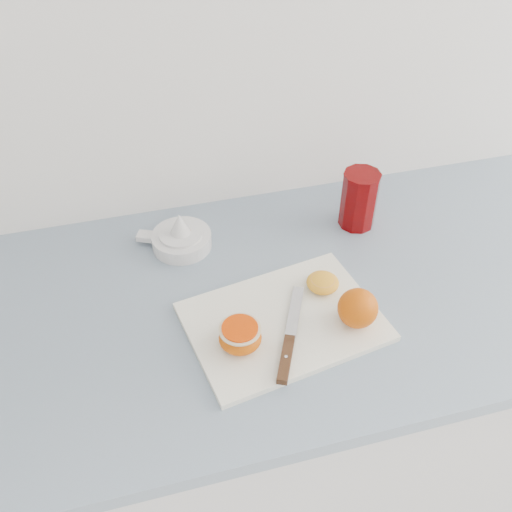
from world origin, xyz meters
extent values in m
cube|color=silver|center=(0.18, 1.70, 0.43)|extent=(2.58, 0.60, 0.86)
cube|color=#7993A8|center=(0.18, 1.70, 0.88)|extent=(2.64, 0.64, 0.03)
cube|color=white|center=(0.07, 1.62, 0.90)|extent=(0.36, 0.29, 0.01)
sphere|color=#DB5E05|center=(0.18, 1.58, 0.94)|extent=(0.07, 0.07, 0.07)
ellipsoid|color=#DB5E05|center=(-0.02, 1.58, 0.92)|extent=(0.07, 0.07, 0.04)
cylinder|color=beige|center=(-0.02, 1.58, 0.94)|extent=(0.07, 0.07, 0.00)
cylinder|color=#F94101|center=(-0.02, 1.58, 0.94)|extent=(0.06, 0.06, 0.00)
ellipsoid|color=orange|center=(0.16, 1.67, 0.91)|extent=(0.06, 0.06, 0.03)
cylinder|color=#EA924A|center=(0.16, 1.67, 0.92)|extent=(0.04, 0.04, 0.00)
cube|color=#4B3018|center=(0.04, 1.53, 0.91)|extent=(0.05, 0.09, 0.01)
cube|color=#B7B7BC|center=(0.09, 1.63, 0.91)|extent=(0.07, 0.12, 0.00)
cylinder|color=#B7B7BC|center=(0.04, 1.53, 0.91)|extent=(0.01, 0.01, 0.01)
cylinder|color=white|center=(-0.07, 1.87, 0.90)|extent=(0.12, 0.12, 0.03)
cylinder|color=white|center=(-0.07, 1.87, 0.92)|extent=(0.09, 0.09, 0.01)
cone|color=white|center=(-0.07, 1.87, 0.95)|extent=(0.04, 0.04, 0.04)
cube|color=white|center=(-0.14, 1.90, 0.91)|extent=(0.05, 0.04, 0.01)
ellipsoid|color=orange|center=(-0.06, 1.86, 0.93)|extent=(0.01, 0.01, 0.00)
ellipsoid|color=orange|center=(-0.08, 1.88, 0.93)|extent=(0.01, 0.01, 0.00)
ellipsoid|color=orange|center=(-0.08, 1.86, 0.93)|extent=(0.01, 0.01, 0.00)
ellipsoid|color=orange|center=(-0.05, 1.87, 0.93)|extent=(0.01, 0.01, 0.00)
cylinder|color=#640202|center=(0.30, 1.85, 0.95)|extent=(0.07, 0.07, 0.12)
cylinder|color=orange|center=(0.30, 1.85, 0.90)|extent=(0.06, 0.06, 0.02)
cylinder|color=#640202|center=(0.30, 1.85, 1.01)|extent=(0.08, 0.08, 0.00)
camera|label=1|loc=(-0.15, 0.99, 1.65)|focal=40.00mm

